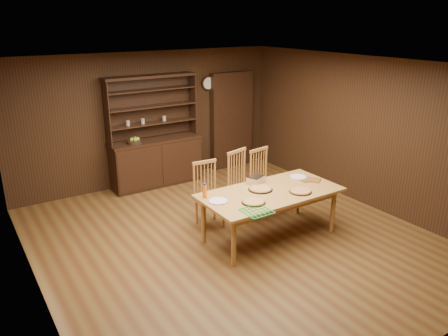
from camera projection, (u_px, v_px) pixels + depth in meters
floor at (233, 239)px, 6.67m from camera, size 6.00×6.00×0.00m
room_shell at (234, 139)px, 6.15m from camera, size 6.00×6.00×6.00m
china_hutch at (156, 156)px, 8.66m from camera, size 1.84×0.52×2.17m
doorway at (231, 120)px, 9.60m from camera, size 1.00×0.18×2.10m
wall_clock at (208, 83)px, 9.09m from camera, size 0.30×0.05×0.30m
dining_table at (270, 196)px, 6.51m from camera, size 2.12×1.06×0.75m
chair_left at (207, 192)px, 6.98m from camera, size 0.46×0.44×1.06m
chair_center at (241, 181)px, 7.29m from camera, size 0.56×0.55×1.13m
chair_right at (262, 178)px, 7.52m from camera, size 0.51×0.49×1.09m
pizza_left at (254, 202)px, 6.09m from camera, size 0.34×0.34×0.04m
pizza_right at (300, 191)px, 6.46m from camera, size 0.34×0.34×0.04m
pizza_center at (260, 189)px, 6.55m from camera, size 0.37×0.37×0.04m
cooling_rack at (257, 211)px, 5.82m from camera, size 0.40×0.40×0.02m
plate_left at (218, 201)px, 6.14m from camera, size 0.28×0.28×0.02m
plate_right at (298, 177)px, 7.06m from camera, size 0.29×0.29×0.02m
foil_dish at (256, 180)px, 6.81m from camera, size 0.32×0.28×0.11m
juice_bottle at (205, 191)px, 6.23m from camera, size 0.06×0.06×0.22m
pot_holder_a at (314, 180)px, 6.92m from camera, size 0.28×0.28×0.02m
pot_holder_b at (306, 180)px, 6.94m from camera, size 0.22×0.22×0.01m
fruit_bowl at (135, 141)px, 8.25m from camera, size 0.28×0.28×0.12m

